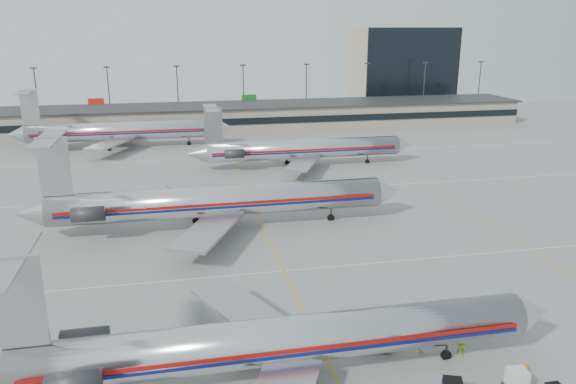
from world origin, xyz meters
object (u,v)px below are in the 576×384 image
object	(u,v)px
uld_container	(517,380)
belt_loader	(374,344)
jet_foreground	(271,341)
jet_second_row	(212,201)

from	to	relation	value
uld_container	belt_loader	xyz separation A→B (m)	(-8.35, 7.24, -0.33)
belt_loader	jet_foreground	bearing A→B (deg)	-140.69
jet_second_row	belt_loader	world-z (taller)	jet_second_row
jet_second_row	belt_loader	xyz separation A→B (m)	(10.67, -31.44, -3.27)
jet_second_row	jet_foreground	bearing A→B (deg)	-87.25
uld_container	belt_loader	distance (m)	11.05
jet_foreground	uld_container	world-z (taller)	jet_foreground
jet_second_row	belt_loader	distance (m)	33.36
jet_second_row	uld_container	bearing A→B (deg)	-63.82
jet_foreground	jet_second_row	bearing A→B (deg)	92.75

